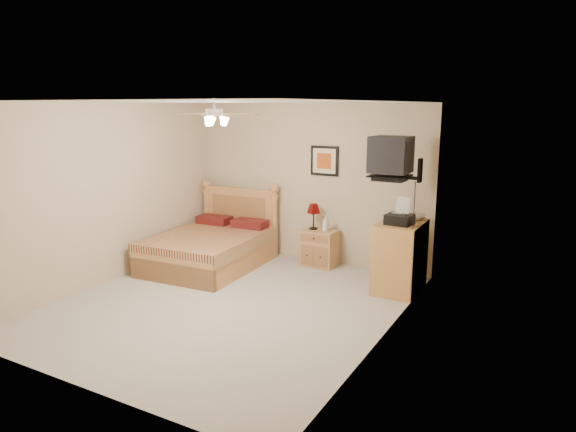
{
  "coord_description": "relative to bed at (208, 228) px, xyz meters",
  "views": [
    {
      "loc": [
        3.59,
        -5.0,
        2.46
      ],
      "look_at": [
        0.35,
        0.9,
        1.01
      ],
      "focal_mm": 32.0,
      "sensor_mm": 36.0,
      "label": 1
    }
  ],
  "objects": [
    {
      "name": "ceiling",
      "position": [
        1.17,
        -1.12,
        1.89
      ],
      "size": [
        4.0,
        4.5,
        0.04
      ],
      "primitive_type": "cube",
      "color": "white",
      "rests_on": "ground"
    },
    {
      "name": "wall_front",
      "position": [
        1.17,
        -3.37,
        0.64
      ],
      "size": [
        4.0,
        0.04,
        2.5
      ],
      "primitive_type": "cube",
      "color": "#C7B192",
      "rests_on": "ground"
    },
    {
      "name": "floor",
      "position": [
        1.17,
        -1.12,
        -0.61
      ],
      "size": [
        4.5,
        4.5,
        0.0
      ],
      "primitive_type": "plane",
      "color": "#AAA499",
      "rests_on": "ground"
    },
    {
      "name": "wall_right",
      "position": [
        3.17,
        -1.12,
        0.64
      ],
      "size": [
        0.04,
        4.5,
        2.5
      ],
      "primitive_type": "cube",
      "color": "#C7B192",
      "rests_on": "ground"
    },
    {
      "name": "framed_picture",
      "position": [
        1.44,
        1.11,
        1.01
      ],
      "size": [
        0.46,
        0.04,
        0.46
      ],
      "primitive_type": "cube",
      "color": "black",
      "rests_on": "wall_back"
    },
    {
      "name": "magazine_lower",
      "position": [
        2.92,
        0.71,
        0.35
      ],
      "size": [
        0.26,
        0.31,
        0.03
      ],
      "primitive_type": "imported",
      "rotation": [
        0.0,
        0.0,
        0.27
      ],
      "color": "beige",
      "rests_on": "dresser"
    },
    {
      "name": "wall_tv",
      "position": [
        2.92,
        0.22,
        1.2
      ],
      "size": [
        0.56,
        0.46,
        0.58
      ],
      "primitive_type": null,
      "color": "black",
      "rests_on": "wall_right"
    },
    {
      "name": "magazine_upper",
      "position": [
        2.93,
        0.73,
        0.37
      ],
      "size": [
        0.25,
        0.3,
        0.02
      ],
      "primitive_type": "imported",
      "rotation": [
        0.0,
        0.0,
        0.24
      ],
      "color": "gray",
      "rests_on": "magazine_lower"
    },
    {
      "name": "wall_back",
      "position": [
        1.17,
        1.13,
        0.64
      ],
      "size": [
        4.0,
        0.04,
        2.5
      ],
      "primitive_type": "cube",
      "color": "#C7B192",
      "rests_on": "ground"
    },
    {
      "name": "table_lamp",
      "position": [
        1.37,
        0.9,
        0.16
      ],
      "size": [
        0.26,
        0.26,
        0.4
      ],
      "primitive_type": null,
      "rotation": [
        0.0,
        0.0,
        0.24
      ],
      "color": "#570807",
      "rests_on": "nightstand"
    },
    {
      "name": "bed",
      "position": [
        0.0,
        0.0,
        0.0
      ],
      "size": [
        1.54,
        1.97,
        1.22
      ],
      "primitive_type": null,
      "rotation": [
        0.0,
        0.0,
        0.06
      ],
      "color": "#B46735",
      "rests_on": "ground"
    },
    {
      "name": "fax_machine",
      "position": [
        2.91,
        0.28,
        0.51
      ],
      "size": [
        0.35,
        0.37,
        0.34
      ],
      "primitive_type": null,
      "rotation": [
        0.0,
        0.0,
        -0.07
      ],
      "color": "black",
      "rests_on": "dresser"
    },
    {
      "name": "lotion_bottle",
      "position": [
        1.59,
        0.86,
        0.09
      ],
      "size": [
        0.13,
        0.13,
        0.25
      ],
      "primitive_type": "imported",
      "rotation": [
        0.0,
        0.0,
        -0.37
      ],
      "color": "silver",
      "rests_on": "nightstand"
    },
    {
      "name": "ceiling_fan",
      "position": [
        1.17,
        -1.32,
        1.75
      ],
      "size": [
        1.14,
        1.14,
        0.28
      ],
      "primitive_type": null,
      "color": "white",
      "rests_on": "ceiling"
    },
    {
      "name": "nightstand",
      "position": [
        1.48,
        0.88,
        -0.33
      ],
      "size": [
        0.53,
        0.4,
        0.57
      ],
      "primitive_type": "cube",
      "rotation": [
        0.0,
        0.0,
        -0.02
      ],
      "color": "#BA8549",
      "rests_on": "ground"
    },
    {
      "name": "wall_left",
      "position": [
        -0.83,
        -1.12,
        0.64
      ],
      "size": [
        0.04,
        4.5,
        2.5
      ],
      "primitive_type": "cube",
      "color": "#C7B192",
      "rests_on": "ground"
    },
    {
      "name": "dresser",
      "position": [
        2.9,
        0.39,
        -0.14
      ],
      "size": [
        0.56,
        0.8,
        0.95
      ],
      "primitive_type": "cube",
      "rotation": [
        0.0,
        0.0,
        0.0
      ],
      "color": "#AF693C",
      "rests_on": "ground"
    }
  ]
}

